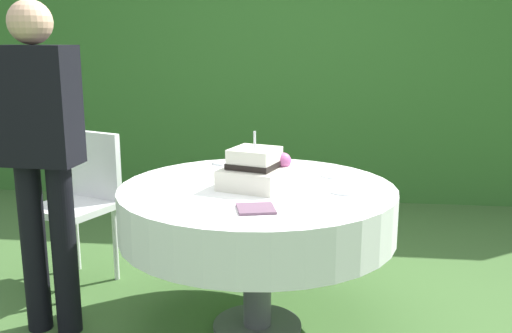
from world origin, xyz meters
The scene contains 11 objects.
ground_plane centered at (0.00, 0.00, 0.00)m, with size 20.00×20.00×0.00m, color #3D602D.
foliage_hedge centered at (0.00, 2.70, 1.21)m, with size 6.35×0.66×2.43m, color #336628.
cake_table centered at (0.00, 0.00, 0.62)m, with size 1.33×1.33×0.74m.
wedding_cake centered at (-0.01, -0.02, 0.82)m, with size 0.35×0.35×0.27m.
serving_plate_near centered at (-0.25, 0.48, 0.74)m, with size 0.13×0.13×0.01m, color white.
serving_plate_far centered at (0.41, -0.05, 0.74)m, with size 0.15×0.15×0.01m, color white.
serving_plate_left centered at (-0.09, 0.38, 0.74)m, with size 0.11×0.11×0.01m, color white.
serving_plate_right centered at (0.37, 0.25, 0.74)m, with size 0.13×0.13×0.01m, color white.
napkin_stack centered at (0.04, -0.38, 0.74)m, with size 0.15×0.15×0.01m, color #6B4C60.
garden_chair centered at (-1.09, 0.47, 0.54)m, with size 0.52×0.52×0.89m.
standing_person centered at (-1.01, -0.14, 0.93)m, with size 0.37×0.22×1.60m.
Camera 1 is at (0.31, -2.64, 1.43)m, focal length 40.33 mm.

